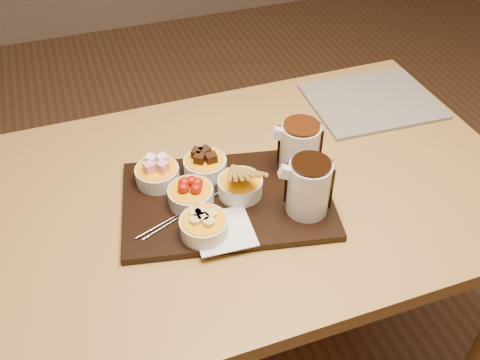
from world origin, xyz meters
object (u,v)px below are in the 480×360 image
object	(u,v)px
pitcher_dark_chocolate	(309,188)
dining_table	(260,212)
pitcher_milk_chocolate	(300,149)
bowl_strawberries	(191,196)
serving_board	(227,200)
newspaper	(372,101)

from	to	relation	value
pitcher_dark_chocolate	dining_table	bearing A→B (deg)	123.42
pitcher_dark_chocolate	pitcher_milk_chocolate	bearing A→B (deg)	85.60
dining_table	pitcher_dark_chocolate	size ratio (longest dim) A/B	9.72
bowl_strawberries	pitcher_milk_chocolate	distance (m)	0.27
serving_board	pitcher_dark_chocolate	xyz separation A→B (m)	(0.15, -0.09, 0.07)
bowl_strawberries	dining_table	bearing A→B (deg)	9.19
pitcher_milk_chocolate	newspaper	xyz separation A→B (m)	(0.32, 0.21, -0.07)
dining_table	newspaper	size ratio (longest dim) A/B	3.53
dining_table	newspaper	world-z (taller)	newspaper
dining_table	pitcher_milk_chocolate	world-z (taller)	pitcher_milk_chocolate
serving_board	newspaper	xyz separation A→B (m)	(0.51, 0.25, -0.00)
dining_table	pitcher_milk_chocolate	xyz separation A→B (m)	(0.09, -0.01, 0.18)
pitcher_dark_chocolate	newspaper	bearing A→B (deg)	54.77
dining_table	bowl_strawberries	distance (m)	0.22
dining_table	newspaper	bearing A→B (deg)	26.49
dining_table	serving_board	xyz separation A→B (m)	(-0.10, -0.04, 0.11)
dining_table	pitcher_dark_chocolate	bearing A→B (deg)	-68.22
dining_table	pitcher_dark_chocolate	distance (m)	0.23
serving_board	pitcher_milk_chocolate	distance (m)	0.20
pitcher_dark_chocolate	newspaper	xyz separation A→B (m)	(0.36, 0.34, -0.07)
bowl_strawberries	serving_board	bearing A→B (deg)	-8.06
bowl_strawberries	newspaper	size ratio (longest dim) A/B	0.29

